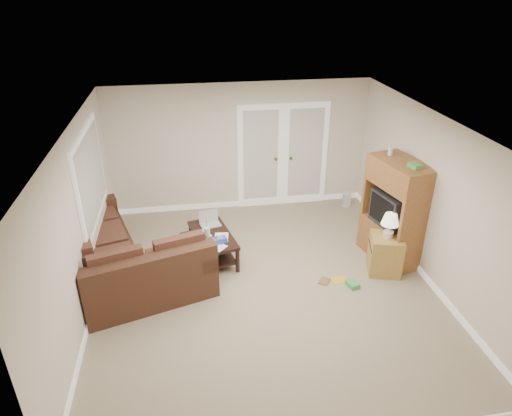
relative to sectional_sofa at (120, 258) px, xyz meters
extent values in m
plane|color=gray|center=(2.16, -0.58, -0.34)|extent=(5.50, 5.50, 0.00)
cube|color=silver|center=(2.16, -0.58, 2.16)|extent=(5.00, 5.50, 0.02)
cube|color=beige|center=(-0.34, -0.58, 0.91)|extent=(0.02, 5.50, 2.50)
cube|color=beige|center=(4.66, -0.58, 0.91)|extent=(0.02, 5.50, 2.50)
cube|color=beige|center=(2.16, 2.17, 0.91)|extent=(5.00, 0.02, 2.50)
cube|color=beige|center=(2.16, -3.33, 0.91)|extent=(5.00, 0.02, 2.50)
cube|color=white|center=(2.56, 2.14, 0.68)|extent=(0.90, 0.04, 2.13)
cube|color=white|center=(3.46, 2.14, 0.68)|extent=(0.90, 0.04, 2.13)
cube|color=silver|center=(2.56, 2.11, 0.73)|extent=(0.68, 0.02, 1.80)
cube|color=silver|center=(3.46, 2.11, 0.73)|extent=(0.68, 0.02, 1.80)
cube|color=white|center=(-0.31, 0.42, 1.21)|extent=(0.04, 1.92, 1.42)
cube|color=silver|center=(-0.28, 0.42, 1.21)|extent=(0.02, 1.74, 1.24)
cube|color=#44281A|center=(-0.34, 0.45, -0.13)|extent=(1.57, 2.54, 0.43)
cube|color=#44281A|center=(-0.67, 0.35, 0.31)|extent=(0.92, 2.34, 0.44)
cube|color=#44281A|center=(-0.64, 1.47, 0.20)|extent=(0.96, 0.50, 0.23)
cube|color=#542F21|center=(-0.26, 0.47, 0.15)|extent=(1.24, 2.35, 0.12)
cube|color=#44281A|center=(0.45, -0.56, -0.13)|extent=(2.05, 1.42, 0.43)
cube|color=#44281A|center=(0.54, -0.88, 0.31)|extent=(1.85, 0.77, 0.44)
cube|color=#44281A|center=(1.22, -0.32, 0.20)|extent=(0.50, 0.96, 0.23)
cube|color=#542F21|center=(0.42, -0.48, 0.15)|extent=(1.86, 1.10, 0.12)
cube|color=black|center=(1.22, -0.32, 0.33)|extent=(0.55, 0.89, 0.03)
cube|color=#AA1218|center=(1.15, -0.11, 0.35)|extent=(0.35, 0.21, 0.02)
cube|color=black|center=(1.46, 0.30, 0.09)|extent=(0.79, 1.23, 0.05)
cube|color=black|center=(1.46, 0.30, -0.19)|extent=(0.70, 1.13, 0.03)
cylinder|color=silver|center=(1.37, 0.23, 0.20)|extent=(0.09, 0.09, 0.16)
cylinder|color=#AA1218|center=(1.37, 0.23, 0.36)|extent=(0.01, 0.01, 0.14)
cube|color=#3349A6|center=(1.54, 0.00, 0.17)|extent=(0.25, 0.17, 0.09)
cube|color=white|center=(1.48, 0.20, 0.12)|extent=(0.49, 0.68, 0.00)
cube|color=brown|center=(4.36, -0.12, -0.02)|extent=(0.80, 1.16, 0.64)
cube|color=brown|center=(4.36, -0.12, 1.14)|extent=(0.80, 1.16, 0.43)
cube|color=black|center=(4.34, -0.13, 0.56)|extent=(0.64, 0.73, 0.53)
cube|color=black|center=(4.09, -0.19, 0.58)|extent=(0.13, 0.54, 0.43)
cube|color=#469A49|center=(4.42, -0.38, 1.39)|extent=(0.17, 0.21, 0.06)
cylinder|color=silver|center=(4.29, 0.19, 1.42)|extent=(0.07, 0.07, 0.13)
cube|color=#AB843E|center=(4.10, -0.51, -0.03)|extent=(0.60, 0.60, 0.63)
cylinder|color=beige|center=(4.10, -0.51, 0.33)|extent=(0.15, 0.15, 0.10)
cylinder|color=beige|center=(4.10, -0.51, 0.45)|extent=(0.03, 0.03, 0.14)
cone|color=white|center=(4.10, -0.51, 0.59)|extent=(0.27, 0.27, 0.17)
cube|color=silver|center=(4.29, 1.78, -0.19)|extent=(0.15, 0.13, 0.31)
cube|color=gold|center=(3.33, -0.64, -0.34)|extent=(0.26, 0.21, 0.01)
cube|color=#469A49|center=(3.48, -0.83, -0.30)|extent=(0.19, 0.23, 0.08)
imported|color=brown|center=(3.03, -0.60, -0.34)|extent=(0.23, 0.25, 0.02)
camera|label=1|loc=(1.13, -6.15, 3.86)|focal=32.00mm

